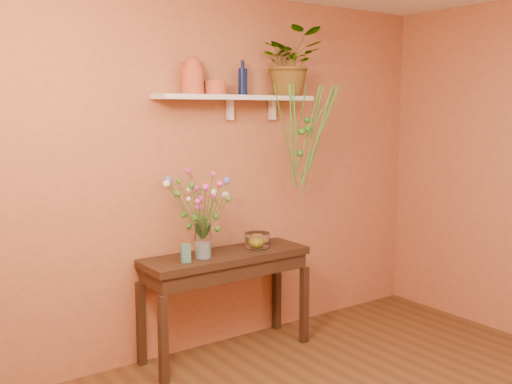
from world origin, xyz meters
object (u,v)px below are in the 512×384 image
(spider_plant, at_px, (291,62))
(glass_bowl, at_px, (257,241))
(glass_vase, at_px, (203,243))
(terracotta_jug, at_px, (193,76))
(sideboard, at_px, (226,268))
(blue_bottle, at_px, (243,81))
(bouquet, at_px, (201,198))

(spider_plant, height_order, glass_bowl, spider_plant)
(glass_vase, bearing_deg, spider_plant, 6.70)
(terracotta_jug, bearing_deg, sideboard, -28.12)
(terracotta_jug, relative_size, glass_bowl, 1.39)
(sideboard, xyz_separation_m, terracotta_jug, (-0.20, 0.11, 1.40))
(sideboard, distance_m, blue_bottle, 1.40)
(bouquet, bearing_deg, glass_bowl, 3.49)
(sideboard, xyz_separation_m, glass_bowl, (0.29, 0.00, 0.17))
(sideboard, height_order, glass_vase, glass_vase)
(glass_vase, bearing_deg, terracotta_jug, 85.63)
(terracotta_jug, distance_m, glass_bowl, 1.33)
(terracotta_jug, bearing_deg, glass_bowl, -11.90)
(terracotta_jug, height_order, bouquet, terracotta_jug)
(sideboard, relative_size, blue_bottle, 4.94)
(sideboard, relative_size, glass_bowl, 6.65)
(sideboard, bearing_deg, blue_bottle, 26.98)
(sideboard, height_order, blue_bottle, blue_bottle)
(terracotta_jug, bearing_deg, blue_bottle, 1.76)
(terracotta_jug, relative_size, glass_vase, 1.08)
(spider_plant, bearing_deg, glass_bowl, -168.79)
(blue_bottle, bearing_deg, glass_bowl, -66.02)
(bouquet, bearing_deg, glass_vase, 11.70)
(blue_bottle, height_order, glass_vase, blue_bottle)
(sideboard, distance_m, glass_vase, 0.30)
(terracotta_jug, height_order, glass_bowl, terracotta_jug)
(spider_plant, bearing_deg, bouquet, -173.22)
(bouquet, height_order, glass_bowl, bouquet)
(sideboard, distance_m, spider_plant, 1.67)
(blue_bottle, xyz_separation_m, bouquet, (-0.46, -0.15, -0.83))
(spider_plant, bearing_deg, terracotta_jug, 178.08)
(sideboard, bearing_deg, bouquet, -173.08)
(glass_vase, relative_size, bouquet, 0.49)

